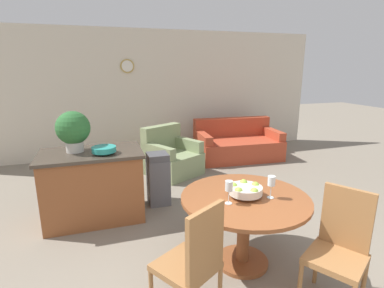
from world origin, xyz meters
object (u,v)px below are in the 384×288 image
object	(u,v)px
couch	(237,145)
trash_bin	(158,179)
kitchen_island	(94,185)
fruit_bowl	(245,190)
armchair	(171,158)
dining_chair_near_right	(340,244)
wine_glass_right	(271,182)
dining_chair_near_left	(194,259)
potted_plant	(73,129)
wine_glass_left	(229,187)
dining_table	(244,212)
teal_bowl	(104,149)

from	to	relation	value
couch	trash_bin	bearing A→B (deg)	-136.93
trash_bin	kitchen_island	bearing A→B (deg)	-168.66
fruit_bowl	armchair	distance (m)	2.82
dining_chair_near_right	wine_glass_right	world-z (taller)	dining_chair_near_right
dining_chair_near_left	potted_plant	distance (m)	2.30
dining_chair_near_left	wine_glass_left	size ratio (longest dim) A/B	4.54
trash_bin	wine_glass_left	bearing A→B (deg)	-80.06
potted_plant	wine_glass_left	bearing A→B (deg)	-49.83
wine_glass_right	couch	world-z (taller)	wine_glass_right
potted_plant	kitchen_island	bearing A→B (deg)	-22.60
wine_glass_right	armchair	distance (m)	2.95
dining_table	trash_bin	size ratio (longest dim) A/B	1.64
dining_chair_near_right	wine_glass_left	xyz separation A→B (m)	(-0.72, 0.59, 0.36)
dining_table	armchair	bearing A→B (deg)	90.58
couch	dining_table	bearing A→B (deg)	-111.40
dining_table	teal_bowl	world-z (taller)	teal_bowl
dining_chair_near_left	wine_glass_right	distance (m)	1.04
dining_chair_near_left	dining_chair_near_right	size ratio (longest dim) A/B	1.00
dining_chair_near_left	couch	xyz separation A→B (m)	(2.25, 3.81, -0.25)
dining_table	fruit_bowl	world-z (taller)	fruit_bowl
potted_plant	couch	distance (m)	3.73
dining_table	kitchen_island	xyz separation A→B (m)	(-1.39, 1.44, -0.11)
dining_table	wine_glass_left	bearing A→B (deg)	-157.16
wine_glass_left	kitchen_island	xyz separation A→B (m)	(-1.17, 1.53, -0.44)
dining_chair_near_right	armchair	distance (m)	3.51
fruit_bowl	kitchen_island	distance (m)	2.03
armchair	fruit_bowl	bearing A→B (deg)	-117.12
trash_bin	fruit_bowl	bearing A→B (deg)	-72.33
dining_chair_near_left	teal_bowl	xyz separation A→B (m)	(-0.55, 1.81, 0.42)
fruit_bowl	wine_glass_right	distance (m)	0.25
dining_table	wine_glass_right	size ratio (longest dim) A/B	5.67
wine_glass_left	teal_bowl	size ratio (longest dim) A/B	0.75
fruit_bowl	kitchen_island	world-z (taller)	kitchen_island
fruit_bowl	potted_plant	world-z (taller)	potted_plant
dining_table	teal_bowl	xyz separation A→B (m)	(-1.23, 1.30, 0.39)
couch	dining_chair_near_right	bearing A→B (deg)	-100.96
armchair	couch	bearing A→B (deg)	-9.18
trash_bin	dining_chair_near_left	bearing A→B (deg)	-94.56
teal_bowl	armchair	size ratio (longest dim) A/B	0.26
kitchen_island	potted_plant	distance (m)	0.75
dining_table	potted_plant	bearing A→B (deg)	136.05
dining_chair_near_left	couch	size ratio (longest dim) A/B	0.55
trash_bin	armchair	bearing A→B (deg)	67.21
fruit_bowl	dining_chair_near_right	bearing A→B (deg)	-53.59
dining_chair_near_left	potted_plant	xyz separation A→B (m)	(-0.89, 2.02, 0.65)
dining_chair_near_left	armchair	xyz separation A→B (m)	(0.66, 3.28, -0.24)
dining_chair_near_left	dining_chair_near_right	bearing A→B (deg)	-39.55
dining_chair_near_right	potted_plant	distance (m)	3.09
kitchen_island	wine_glass_left	bearing A→B (deg)	-52.49
dining_chair_near_left	wine_glass_left	bearing A→B (deg)	10.50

